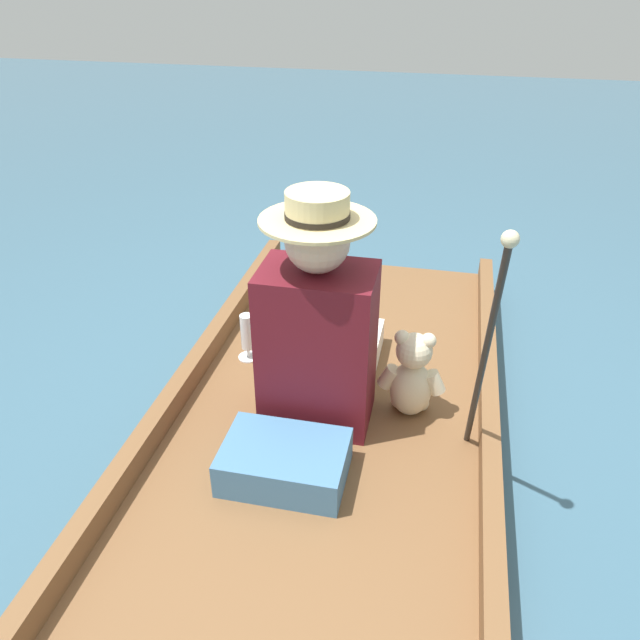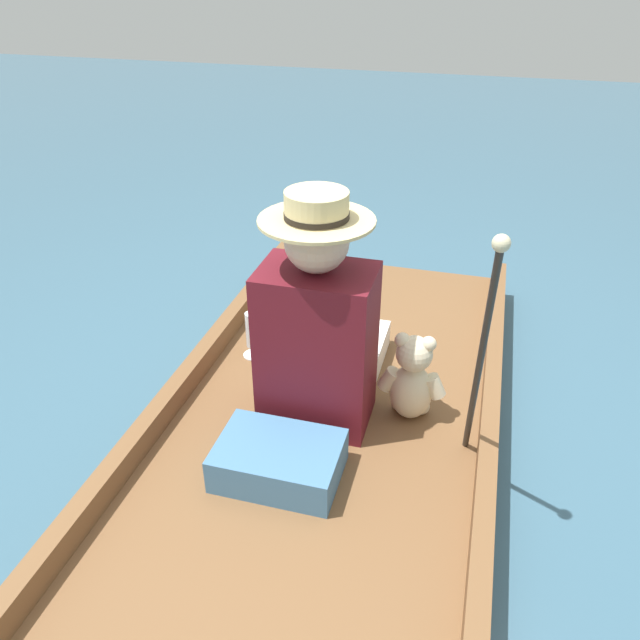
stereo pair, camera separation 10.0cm
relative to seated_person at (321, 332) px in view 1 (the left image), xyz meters
The scene contains 7 objects.
ground_plane 0.43m from the seated_person, 69.85° to the right, with size 16.00×16.00×0.00m, color #385B70.
punt_boat 0.38m from the seated_person, 69.85° to the right, with size 1.18×2.66×0.19m.
seat_cushion 0.46m from the seated_person, 95.48° to the right, with size 0.39×0.27×0.12m.
seated_person is the anchor object (origin of this frame).
teddy_bear 0.36m from the seated_person, ahead, with size 0.24×0.14×0.35m.
wine_glass 0.47m from the seated_person, 146.32° to the left, with size 0.09×0.09×0.20m.
walking_cane 0.62m from the seated_person, 26.16° to the right, with size 0.04×0.34×0.90m.
Camera 1 is at (0.34, -1.67, 1.55)m, focal length 35.00 mm.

